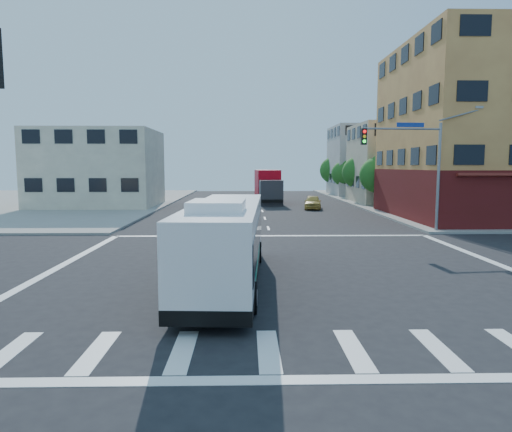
{
  "coord_description": "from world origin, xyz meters",
  "views": [
    {
      "loc": [
        -1.5,
        -18.23,
        4.29
      ],
      "look_at": [
        -1.04,
        4.13,
        1.83
      ],
      "focal_mm": 32.0,
      "sensor_mm": 36.0,
      "label": 1
    }
  ],
  "objects": [
    {
      "name": "street_tree_b",
      "position": [
        11.9,
        35.92,
        3.75
      ],
      "size": [
        3.8,
        3.8,
        5.79
      ],
      "color": "#3A2115",
      "rests_on": "ground"
    },
    {
      "name": "building_east_far",
      "position": [
        16.98,
        47.98,
        5.01
      ],
      "size": [
        12.06,
        10.06,
        10.0
      ],
      "color": "#ABACA6",
      "rests_on": "ground"
    },
    {
      "name": "parked_car",
      "position": [
        5.12,
        27.1,
        0.68
      ],
      "size": [
        2.18,
        4.19,
        1.36
      ],
      "primitive_type": "imported",
      "rotation": [
        0.0,
        0.0,
        -0.15
      ],
      "color": "gold",
      "rests_on": "ground"
    },
    {
      "name": "street_tree_d",
      "position": [
        11.9,
        51.92,
        3.88
      ],
      "size": [
        4.0,
        4.0,
        6.03
      ],
      "color": "#3A2115",
      "rests_on": "ground"
    },
    {
      "name": "signal_mast_ne",
      "position": [
        9.08,
        10.62,
        4.98
      ],
      "size": [
        7.91,
        1.13,
        8.07
      ],
      "color": "gray",
      "rests_on": "ground"
    },
    {
      "name": "building_east_near",
      "position": [
        16.98,
        33.98,
        4.51
      ],
      "size": [
        12.06,
        10.06,
        9.0
      ],
      "color": "#BDAF91",
      "rests_on": "ground"
    },
    {
      "name": "street_tree_c",
      "position": [
        11.9,
        43.92,
        3.46
      ],
      "size": [
        3.4,
        3.4,
        5.29
      ],
      "color": "#3A2115",
      "rests_on": "ground"
    },
    {
      "name": "building_west",
      "position": [
        -17.02,
        29.98,
        4.01
      ],
      "size": [
        12.06,
        10.06,
        8.0
      ],
      "color": "beige",
      "rests_on": "ground"
    },
    {
      "name": "box_truck",
      "position": [
        0.97,
        34.11,
        1.85
      ],
      "size": [
        2.94,
        8.61,
        3.82
      ],
      "rotation": [
        0.0,
        0.0,
        0.06
      ],
      "color": "#2A2A2F",
      "rests_on": "ground"
    },
    {
      "name": "transit_bus",
      "position": [
        -2.26,
        -1.78,
        1.59
      ],
      "size": [
        2.91,
        11.08,
        3.25
      ],
      "rotation": [
        0.0,
        0.0,
        -0.05
      ],
      "color": "black",
      "rests_on": "ground"
    },
    {
      "name": "ground",
      "position": [
        0.0,
        0.0,
        0.0
      ],
      "size": [
        120.0,
        120.0,
        0.0
      ],
      "primitive_type": "plane",
      "color": "black",
      "rests_on": "ground"
    },
    {
      "name": "street_tree_a",
      "position": [
        11.9,
        27.92,
        3.59
      ],
      "size": [
        3.6,
        3.6,
        5.53
      ],
      "color": "#3A2115",
      "rests_on": "ground"
    }
  ]
}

